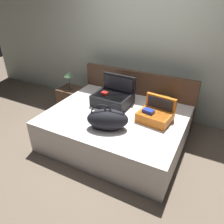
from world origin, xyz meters
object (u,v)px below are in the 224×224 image
pillow_near_headboard (162,100)px  hard_case_medium (155,114)px  duffel_bag (108,119)px  nightstand (71,99)px  table_lamp (69,75)px  hard_case_large (113,98)px  bed (116,128)px

pillow_near_headboard → hard_case_medium: bearing=-83.0°
hard_case_medium → duffel_bag: bearing=-128.5°
nightstand → hard_case_medium: bearing=-13.6°
hard_case_medium → table_lamp: (-1.88, 0.46, 0.13)m
nightstand → hard_case_large: bearing=-14.8°
hard_case_medium → nightstand: size_ratio=1.09×
hard_case_medium → pillow_near_headboard: (-0.07, 0.53, -0.02)m
bed → hard_case_medium: (0.58, 0.11, 0.35)m
pillow_near_headboard → table_lamp: 1.82m
duffel_bag → pillow_near_headboard: size_ratio=1.50×
hard_case_medium → duffel_bag: size_ratio=0.79×
bed → nightstand: 1.42m
hard_case_medium → duffel_bag: duffel_bag is taller
duffel_bag → nightstand: size_ratio=1.38×
hard_case_medium → duffel_bag: 0.71m
duffel_bag → table_lamp: (-1.37, 0.95, 0.09)m
hard_case_large → table_lamp: 1.15m
duffel_bag → nightstand: (-1.37, 0.95, -0.43)m
hard_case_large → table_lamp: hard_case_large is taller
bed → table_lamp: size_ratio=5.69×
hard_case_large → hard_case_medium: size_ratio=1.21×
pillow_near_headboard → bed: bearing=-129.1°
bed → nightstand: size_ratio=4.49×
hard_case_large → table_lamp: bearing=167.0°
nightstand → table_lamp: size_ratio=1.27×
duffel_bag → table_lamp: 1.67m
duffel_bag → pillow_near_headboard: (0.44, 1.02, -0.07)m
duffel_bag → pillow_near_headboard: bearing=66.6°
table_lamp → hard_case_medium: bearing=-13.6°
hard_case_medium → pillow_near_headboard: size_ratio=1.18×
nightstand → table_lamp: bearing=0.0°
hard_case_large → hard_case_medium: bearing=-10.1°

